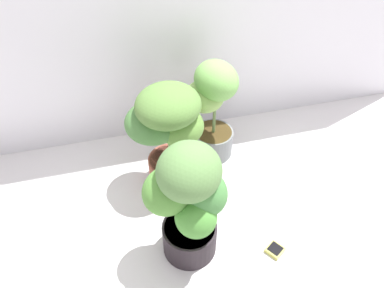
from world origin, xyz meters
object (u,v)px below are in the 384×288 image
at_px(potted_plant_front_left, 189,201).
at_px(potted_plant_back_center, 212,106).
at_px(potted_plant_back_left, 167,127).
at_px(hygrometer_box, 275,250).

distance_m(potted_plant_front_left, potted_plant_back_center, 0.73).
xyz_separation_m(potted_plant_back_left, hygrometer_box, (0.42, -0.62, -0.40)).
bearing_deg(potted_plant_back_center, hygrometer_box, -81.34).
height_order(potted_plant_back_left, hygrometer_box, potted_plant_back_left).
height_order(potted_plant_front_left, potted_plant_back_left, potted_plant_front_left).
bearing_deg(potted_plant_front_left, hygrometer_box, -16.04).
height_order(potted_plant_front_left, potted_plant_back_center, potted_plant_front_left).
distance_m(potted_plant_front_left, hygrometer_box, 0.59).
bearing_deg(hygrometer_box, potted_plant_back_center, 65.26).
height_order(potted_plant_front_left, hygrometer_box, potted_plant_front_left).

